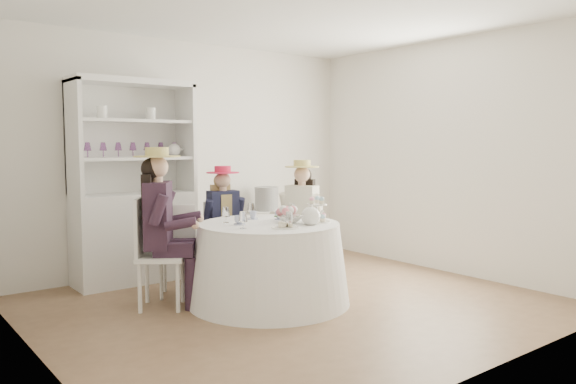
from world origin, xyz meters
TOP-DOWN VIEW (x-y plane):
  - ground at (0.00, 0.00)m, footprint 4.50×4.50m
  - ceiling at (0.00, 0.00)m, footprint 4.50×4.50m
  - wall_back at (0.00, 2.00)m, footprint 4.50×0.00m
  - wall_front at (0.00, -2.00)m, footprint 4.50×0.00m
  - wall_left at (-2.25, 0.00)m, footprint 0.00×4.50m
  - wall_right at (2.25, 0.00)m, footprint 0.00×4.50m
  - tea_table at (-0.16, 0.19)m, footprint 1.52×1.52m
  - hutch at (-0.82, 1.77)m, footprint 1.30×0.52m
  - side_table at (0.91, 1.71)m, footprint 0.56×0.56m
  - hatbox at (0.91, 1.71)m, footprint 0.33×0.33m
  - guest_left at (-1.03, 0.66)m, footprint 0.63×0.59m
  - guest_mid at (-0.05, 1.17)m, footprint 0.47×0.49m
  - guest_right at (0.67, 0.72)m, footprint 0.56×0.51m
  - spare_chair at (-0.75, 0.88)m, footprint 0.52×0.52m
  - teacup_a at (-0.44, 0.26)m, footprint 0.11×0.11m
  - teacup_b at (-0.13, 0.50)m, footprint 0.08×0.08m
  - teacup_c at (0.07, 0.32)m, footprint 0.11×0.11m
  - flower_bowl at (0.01, 0.09)m, footprint 0.30×0.30m
  - flower_arrangement at (0.04, 0.14)m, footprint 0.20×0.19m
  - table_teapot at (0.08, -0.14)m, footprint 0.25×0.18m
  - sandwich_plate at (-0.23, -0.16)m, footprint 0.24×0.24m
  - cupcake_stand at (0.23, -0.05)m, footprint 0.25×0.25m
  - stemware_set at (-0.16, 0.19)m, footprint 0.84×0.88m

SIDE VIEW (x-z plane):
  - ground at x=0.00m, z-range 0.00..0.00m
  - side_table at x=0.91m, z-range 0.00..0.66m
  - tea_table at x=-0.16m, z-range 0.00..0.76m
  - spare_chair at x=-0.75m, z-range 0.03..0.96m
  - guest_mid at x=-0.05m, z-range 0.08..1.34m
  - guest_right at x=0.67m, z-range 0.08..1.41m
  - sandwich_plate at x=-0.23m, z-range 0.75..0.80m
  - hutch at x=-0.82m, z-range -0.31..1.87m
  - flower_bowl at x=0.01m, z-range 0.76..0.82m
  - teacup_b at x=-0.13m, z-range 0.76..0.83m
  - teacup_c at x=0.07m, z-range 0.76..0.84m
  - teacup_a at x=-0.44m, z-range 0.76..0.84m
  - hatbox at x=0.91m, z-range 0.66..0.95m
  - guest_left at x=-1.03m, z-range 0.09..1.57m
  - stemware_set at x=-0.16m, z-range 0.76..0.91m
  - table_teapot at x=0.08m, z-range 0.75..0.93m
  - cupcake_stand at x=0.23m, z-range 0.73..0.97m
  - flower_arrangement at x=0.04m, z-range 0.82..0.89m
  - wall_back at x=0.00m, z-range -0.90..3.60m
  - wall_front at x=0.00m, z-range -0.90..3.60m
  - wall_left at x=-2.25m, z-range -0.90..3.60m
  - wall_right at x=2.25m, z-range -0.90..3.60m
  - ceiling at x=0.00m, z-range 2.70..2.70m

